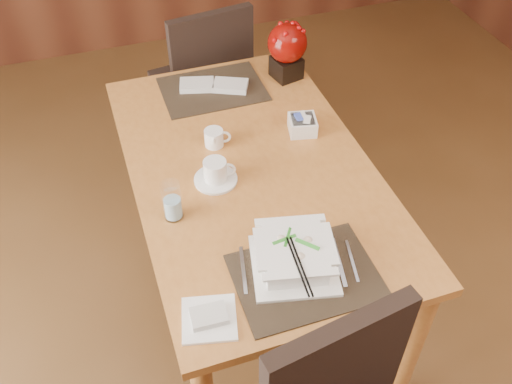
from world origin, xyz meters
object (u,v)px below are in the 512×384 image
object	(u,v)px
creamer_jug	(214,138)
bread_plate	(209,319)
soup_setting	(294,257)
water_glass	(172,201)
dining_table	(252,186)
coffee_cup	(215,173)
sugar_caddy	(302,125)
far_chair	(205,78)
berry_decor	(287,48)

from	to	relation	value
creamer_jug	bread_plate	bearing A→B (deg)	-90.53
soup_setting	water_glass	bearing A→B (deg)	145.23
water_glass	bread_plate	xyz separation A→B (m)	(0.00, -0.45, -0.07)
dining_table	coffee_cup	xyz separation A→B (m)	(-0.15, -0.03, 0.14)
dining_table	soup_setting	bearing A→B (deg)	-92.56
soup_setting	creamer_jug	world-z (taller)	soup_setting
soup_setting	bread_plate	size ratio (longest dim) A/B	1.98
sugar_caddy	far_chair	xyz separation A→B (m)	(-0.20, 0.82, -0.24)
berry_decor	far_chair	xyz separation A→B (m)	(-0.29, 0.42, -0.36)
dining_table	bread_plate	distance (m)	0.70
soup_setting	creamer_jug	distance (m)	0.68
dining_table	bread_plate	bearing A→B (deg)	-118.75
dining_table	creamer_jug	bearing A→B (deg)	119.10
creamer_jug	bread_plate	world-z (taller)	creamer_jug
dining_table	soup_setting	world-z (taller)	soup_setting
dining_table	sugar_caddy	xyz separation A→B (m)	(0.27, 0.14, 0.13)
soup_setting	creamer_jug	bearing A→B (deg)	109.08
berry_decor	far_chair	world-z (taller)	berry_decor
sugar_caddy	bread_plate	size ratio (longest dim) A/B	0.67
berry_decor	water_glass	bearing A→B (deg)	-134.27
soup_setting	far_chair	size ratio (longest dim) A/B	0.33
coffee_cup	creamer_jug	xyz separation A→B (m)	(0.05, 0.20, -0.00)
creamer_jug	berry_decor	bearing A→B (deg)	55.78
dining_table	soup_setting	size ratio (longest dim) A/B	4.69
coffee_cup	creamer_jug	bearing A→B (deg)	75.80
coffee_cup	sugar_caddy	size ratio (longest dim) A/B	1.50
berry_decor	coffee_cup	bearing A→B (deg)	-131.00
soup_setting	bread_plate	xyz separation A→B (m)	(-0.31, -0.10, -0.05)
berry_decor	soup_setting	bearing A→B (deg)	-109.52
bread_plate	coffee_cup	bearing A→B (deg)	72.43
dining_table	bread_plate	world-z (taller)	bread_plate
water_glass	far_chair	world-z (taller)	far_chair
bread_plate	sugar_caddy	bearing A→B (deg)	51.38
sugar_caddy	dining_table	bearing A→B (deg)	-151.61
berry_decor	far_chair	distance (m)	0.62
soup_setting	water_glass	size ratio (longest dim) A/B	2.07
soup_setting	berry_decor	xyz separation A→B (m)	(0.37, 1.05, 0.09)
coffee_cup	bread_plate	distance (m)	0.61
water_glass	sugar_caddy	distance (m)	0.68
coffee_cup	bread_plate	size ratio (longest dim) A/B	1.01
creamer_jug	sugar_caddy	world-z (taller)	creamer_jug
soup_setting	berry_decor	world-z (taller)	berry_decor
coffee_cup	berry_decor	bearing A→B (deg)	49.00
coffee_cup	dining_table	bearing A→B (deg)	10.46
creamer_jug	bread_plate	xyz separation A→B (m)	(-0.23, -0.78, -0.03)
bread_plate	far_chair	world-z (taller)	far_chair
sugar_caddy	berry_decor	size ratio (longest dim) A/B	0.41
berry_decor	bread_plate	size ratio (longest dim) A/B	1.62
creamer_jug	dining_table	bearing A→B (deg)	-44.73
far_chair	coffee_cup	bearing A→B (deg)	69.79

